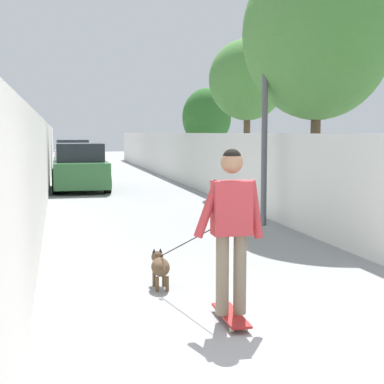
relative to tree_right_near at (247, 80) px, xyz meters
name	(u,v)px	position (x,y,z in m)	size (l,w,h in m)	color
ground_plane	(127,193)	(1.00, 3.57, -3.46)	(80.00, 80.00, 0.00)	gray
wall_left	(41,162)	(-1.00, 6.10, -2.37)	(48.00, 0.30, 2.20)	silver
fence_right	(223,166)	(-1.00, 1.04, -2.53)	(48.00, 0.30, 1.87)	silver
tree_right_near	(247,80)	(0.00, 0.00, 0.00)	(2.34, 2.34, 4.71)	brown
tree_right_mid	(207,118)	(6.00, -0.29, -0.97)	(1.99, 1.99, 3.70)	brown
tree_right_distant	(318,34)	(-5.50, 0.33, 0.46)	(3.13, 3.13, 5.72)	brown
lamp_post	(265,84)	(-5.81, 1.59, -0.60)	(0.36, 0.36, 4.16)	#4C4C51
skateboard	(231,315)	(-11.43, 4.00, -3.40)	(0.80, 0.22, 0.08)	maroon
person_skateboarder	(232,218)	(-11.43, 4.00, -2.41)	(0.23, 0.71, 1.65)	#726651
dog	(160,266)	(-10.02, 4.47, -3.19)	(1.71, 0.59, 1.06)	brown
car_near	(80,168)	(2.50, 4.95, -2.75)	(3.92, 1.80, 1.54)	#336B38
car_far	(73,157)	(11.93, 4.95, -2.75)	(4.07, 1.80, 1.54)	silver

